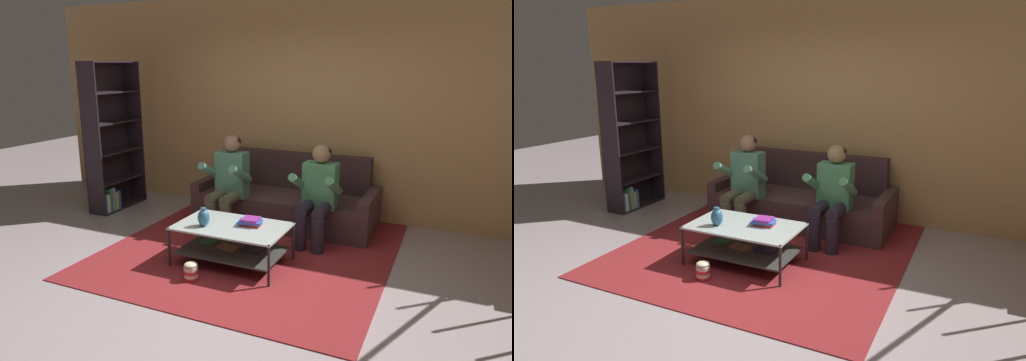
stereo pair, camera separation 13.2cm
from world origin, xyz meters
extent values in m
plane|color=#AA9A9C|center=(0.00, 0.00, 0.00)|extent=(16.80, 16.80, 0.00)
cube|color=tan|center=(0.00, 2.46, 1.45)|extent=(8.40, 0.12, 2.90)
cube|color=#462E2F|center=(-0.17, 1.85, 0.20)|extent=(2.02, 0.89, 0.40)
cube|color=#3B2728|center=(-0.17, 2.21, 0.64)|extent=(2.02, 0.18, 0.47)
cube|color=#462E2F|center=(-1.25, 1.85, 0.26)|extent=(0.13, 0.89, 0.52)
cube|color=#462E2F|center=(0.90, 1.85, 0.26)|extent=(0.13, 0.89, 0.52)
cylinder|color=brown|center=(-0.84, 1.10, 0.20)|extent=(0.14, 0.14, 0.40)
cylinder|color=brown|center=(-0.64, 1.10, 0.20)|extent=(0.14, 0.14, 0.40)
cylinder|color=brown|center=(-0.84, 1.28, 0.44)|extent=(0.14, 0.42, 0.14)
cylinder|color=brown|center=(-0.64, 1.28, 0.44)|extent=(0.14, 0.42, 0.14)
cube|color=#51896B|center=(-0.74, 1.49, 0.68)|extent=(0.38, 0.22, 0.56)
cylinder|color=#51896B|center=(-0.95, 1.31, 0.74)|extent=(0.09, 0.49, 0.31)
cylinder|color=#51896B|center=(-0.54, 1.31, 0.74)|extent=(0.09, 0.49, 0.31)
sphere|color=#97684E|center=(-0.74, 1.49, 1.07)|extent=(0.21, 0.21, 0.21)
ellipsoid|color=black|center=(-0.74, 1.51, 1.09)|extent=(0.21, 0.21, 0.13)
cylinder|color=#29242F|center=(0.29, 1.10, 0.20)|extent=(0.14, 0.14, 0.40)
cylinder|color=#29242F|center=(0.49, 1.10, 0.20)|extent=(0.14, 0.14, 0.40)
cylinder|color=#29242F|center=(0.29, 1.28, 0.44)|extent=(0.14, 0.42, 0.14)
cylinder|color=#29242F|center=(0.49, 1.28, 0.44)|extent=(0.14, 0.42, 0.14)
cube|color=#4A8B5C|center=(0.39, 1.49, 0.66)|extent=(0.38, 0.22, 0.52)
cylinder|color=#4A8B5C|center=(0.19, 1.31, 0.72)|extent=(0.09, 0.49, 0.31)
cylinder|color=#4A8B5C|center=(0.60, 1.31, 0.72)|extent=(0.09, 0.49, 0.31)
sphere|color=#957349|center=(0.39, 1.49, 1.03)|extent=(0.21, 0.21, 0.21)
ellipsoid|color=black|center=(0.39, 1.51, 1.06)|extent=(0.21, 0.21, 0.13)
cube|color=#B2BFBA|center=(-0.23, 0.48, 0.41)|extent=(1.12, 0.69, 0.02)
cube|color=#3C3F3B|center=(-0.23, 0.48, 0.15)|extent=(1.03, 0.64, 0.02)
cylinder|color=#2C272D|center=(-0.78, 0.15, 0.21)|extent=(0.03, 0.03, 0.42)
cylinder|color=#2C272D|center=(0.32, 0.15, 0.21)|extent=(0.03, 0.03, 0.42)
cylinder|color=#2C272D|center=(-0.78, 0.82, 0.21)|extent=(0.03, 0.03, 0.42)
cylinder|color=#2C272D|center=(0.32, 0.82, 0.21)|extent=(0.03, 0.03, 0.42)
cube|color=#338C53|center=(-0.55, 0.54, 0.16)|extent=(0.17, 0.16, 0.02)
cube|color=#A06944|center=(-0.29, 0.49, 0.16)|extent=(0.23, 0.17, 0.02)
cube|color=#262737|center=(-0.02, 0.54, 0.17)|extent=(0.21, 0.17, 0.03)
cube|color=maroon|center=(-0.20, 1.07, 0.01)|extent=(3.00, 3.37, 0.01)
cube|color=#885559|center=(-0.20, 1.07, 0.01)|extent=(1.65, 1.85, 0.00)
ellipsoid|color=#2C6286|center=(-0.48, 0.35, 0.50)|extent=(0.12, 0.12, 0.17)
cylinder|color=#2C6286|center=(-0.48, 0.35, 0.59)|extent=(0.06, 0.06, 0.04)
cube|color=red|center=(-0.05, 0.57, 0.43)|extent=(0.19, 0.15, 0.03)
cube|color=blue|center=(-0.06, 0.56, 0.46)|extent=(0.27, 0.20, 0.02)
cube|color=#942C93|center=(-0.06, 0.57, 0.48)|extent=(0.18, 0.18, 0.03)
cube|color=black|center=(-2.63, 1.11, 1.02)|extent=(0.30, 0.02, 2.05)
cube|color=black|center=(-2.63, 1.98, 1.02)|extent=(0.30, 0.02, 2.05)
cube|color=black|center=(-2.77, 1.55, 1.02)|extent=(0.02, 0.89, 2.05)
cube|color=black|center=(-2.63, 1.55, 0.01)|extent=(0.30, 0.85, 0.02)
cube|color=black|center=(-2.63, 1.55, 0.41)|extent=(0.30, 0.85, 0.02)
cube|color=black|center=(-2.63, 1.55, 0.82)|extent=(0.30, 0.85, 0.02)
cube|color=black|center=(-2.63, 1.55, 1.23)|extent=(0.30, 0.85, 0.02)
cube|color=black|center=(-2.63, 1.55, 1.64)|extent=(0.30, 0.85, 0.02)
cube|color=black|center=(-2.63, 1.55, 2.04)|extent=(0.30, 0.85, 0.02)
cube|color=#365DB2|center=(-2.63, 1.15, 0.15)|extent=(0.27, 0.03, 0.27)
cube|color=silver|center=(-2.60, 1.20, 0.15)|extent=(0.21, 0.05, 0.25)
cube|color=#348A4D|center=(-2.61, 1.26, 0.18)|extent=(0.22, 0.03, 0.31)
cube|color=#7892B0|center=(-2.62, 1.31, 0.18)|extent=(0.23, 0.06, 0.33)
cube|color=gold|center=(-2.63, 1.37, 0.14)|extent=(0.26, 0.05, 0.25)
cube|color=#3661B4|center=(-2.61, 1.42, 0.15)|extent=(0.22, 0.04, 0.26)
cylinder|color=red|center=(-0.42, -0.02, 0.02)|extent=(0.13, 0.13, 0.04)
cylinder|color=white|center=(-0.42, -0.02, 0.05)|extent=(0.13, 0.13, 0.04)
cylinder|color=red|center=(-0.42, -0.02, 0.09)|extent=(0.13, 0.13, 0.04)
cylinder|color=white|center=(-0.42, -0.02, 0.13)|extent=(0.13, 0.13, 0.04)
ellipsoid|color=beige|center=(-0.42, -0.02, 0.16)|extent=(0.13, 0.13, 0.05)
camera|label=1|loc=(1.80, -3.40, 2.00)|focal=32.00mm
camera|label=2|loc=(1.92, -3.35, 2.00)|focal=32.00mm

